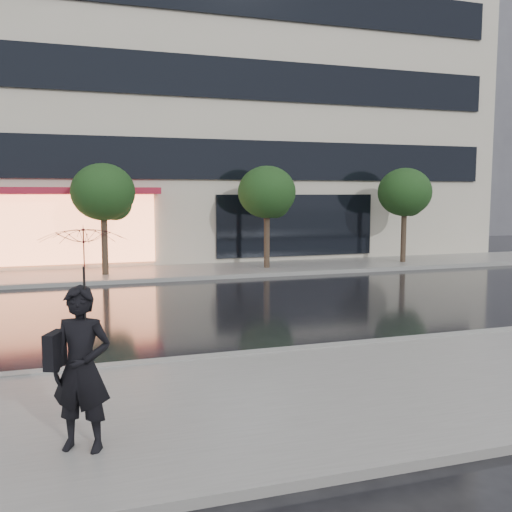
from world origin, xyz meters
name	(u,v)px	position (x,y,z in m)	size (l,w,h in m)	color
ground	(289,340)	(0.00, 0.00, 0.00)	(120.00, 120.00, 0.00)	black
sidewalk_near	(369,390)	(0.00, -3.25, 0.06)	(60.00, 4.50, 0.12)	slate
sidewalk_far	(188,271)	(0.00, 10.25, 0.06)	(60.00, 3.50, 0.12)	slate
curb_near	(309,350)	(0.00, -1.00, 0.07)	(60.00, 0.25, 0.14)	gray
curb_far	(198,278)	(0.00, 8.50, 0.07)	(60.00, 0.25, 0.14)	gray
office_building	(154,67)	(0.00, 17.97, 9.00)	(30.00, 12.76, 18.00)	#BFB5A1
bg_building_right	(467,129)	(26.00, 28.00, 8.00)	(12.00, 12.00, 16.00)	#4C4C54
tree_mid_west	(105,194)	(-2.94, 10.03, 2.92)	(2.20, 2.20, 3.99)	#33261C
tree_mid_east	(268,194)	(3.06, 10.03, 2.92)	(2.20, 2.20, 3.99)	#33261C
tree_far_east	(406,194)	(9.06, 10.03, 2.92)	(2.20, 2.20, 3.99)	#33261C
pedestrian_with_umbrella	(82,310)	(-4.03, -4.11, 1.70)	(1.23, 1.24, 2.50)	black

